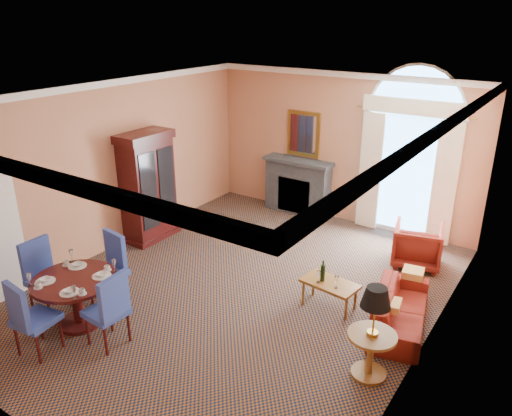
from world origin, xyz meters
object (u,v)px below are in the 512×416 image
Objects in this scene: armoire at (148,188)px; sofa at (400,309)px; coffee_table at (329,284)px; side_table at (374,322)px; dining_table at (76,291)px; armchair at (417,245)px.

armoire is 1.21× the size of sofa.
coffee_table is 1.65m from side_table.
dining_table is 4.21m from side_table.
armchair is at bearing 97.40° from side_table.
armoire is at bearing -177.54° from coffee_table.
armchair reaches higher than sofa.
armoire reaches higher than sofa.
armchair is 2.28m from coffee_table.
armchair is at bearing -1.86° from sofa.
armchair is (-0.38, 2.01, 0.13)m from sofa.
dining_table is (1.33, -2.82, -0.49)m from armoire.
coffee_table is (2.85, 2.47, -0.15)m from dining_table.
armoire reaches higher than armchair.
sofa is 1.97× the size of coffee_table.
side_table is at bearing -37.82° from coffee_table.
armoire is 4.25m from coffee_table.
armchair is (3.56, 4.65, -0.18)m from dining_table.
armchair is 3.36m from side_table.
dining_table is 1.42× the size of armchair.
armchair is at bearing 52.57° from dining_table.
side_table is (5.32, -1.48, -0.25)m from armoire.
coffee_table is at bearing 86.07° from sofa.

